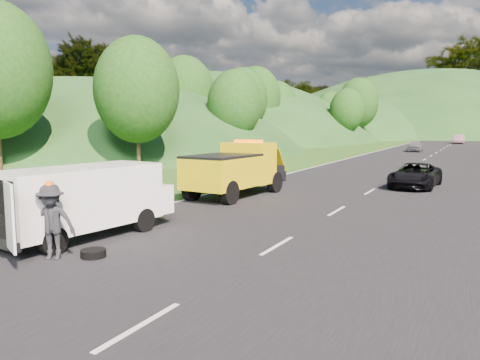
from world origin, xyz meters
The scene contains 15 objects.
ground centered at (0.00, 0.00, 0.00)m, with size 320.00×320.00×0.00m, color #38661E.
road_surface centered at (3.00, 40.00, 0.01)m, with size 14.00×200.00×0.02m, color black.
tree_line_left centered at (-19.00, 60.00, 0.00)m, with size 14.00×140.00×14.00m, color #2D591A, non-canonical shape.
hills_backdrop centered at (6.50, 134.70, 0.00)m, with size 201.00×288.60×44.00m, color #2D5B23, non-canonical shape.
tow_truck centered at (-2.38, 5.60, 1.31)m, with size 2.73×6.37×2.68m.
white_van centered at (-2.58, -3.79, 1.24)m, with size 3.35×6.41×2.19m.
woman centered at (-3.95, 0.85, 0.00)m, with size 0.62×0.45×1.69m, color silver.
child centered at (-2.24, -0.57, 0.00)m, with size 0.44×0.34×0.91m, color #CBCC6D.
worker centered at (-1.59, -5.89, 0.00)m, with size 1.25×0.72×1.94m, color black.
suitcase centered at (-4.62, 0.79, 0.30)m, with size 0.37×0.21×0.60m, color #4E493A.
spare_tire centered at (-0.79, -5.28, 0.00)m, with size 0.65×0.65×0.20m, color black.
passing_suv centered at (4.82, 12.74, 0.00)m, with size 2.20×4.76×1.32m, color black.
dist_car_a centered at (0.46, 47.40, 0.00)m, with size 1.66×4.13×1.41m, color #55575B.
dist_car_b centered at (4.04, 75.09, 0.00)m, with size 1.67×4.80×1.58m, color #7B525F.
dist_car_c centered at (3.32, 91.97, 0.00)m, with size 2.10×5.16×1.50m, color #A66353.
Camera 1 is at (8.08, -13.99, 3.48)m, focal length 35.00 mm.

